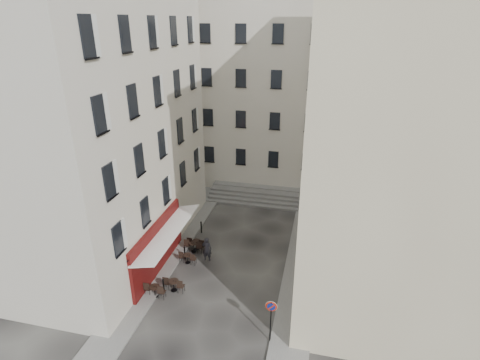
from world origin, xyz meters
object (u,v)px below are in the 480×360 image
(no_parking_sign, at_px, (271,314))
(pedestrian, at_px, (207,249))
(bistro_table_a, at_px, (155,290))
(bistro_table_b, at_px, (174,284))

(no_parking_sign, distance_m, pedestrian, 7.94)
(no_parking_sign, relative_size, bistro_table_a, 1.92)
(no_parking_sign, height_order, bistro_table_b, no_parking_sign)
(no_parking_sign, height_order, pedestrian, no_parking_sign)
(bistro_table_b, relative_size, pedestrian, 0.74)
(no_parking_sign, xyz_separation_m, bistro_table_b, (-6.20, 2.49, -1.30))
(bistro_table_a, xyz_separation_m, bistro_table_b, (0.89, 0.74, 0.00))
(pedestrian, bearing_deg, bistro_table_a, 64.97)
(pedestrian, bearing_deg, bistro_table_b, 73.15)
(no_parking_sign, bearing_deg, bistro_table_a, 166.45)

